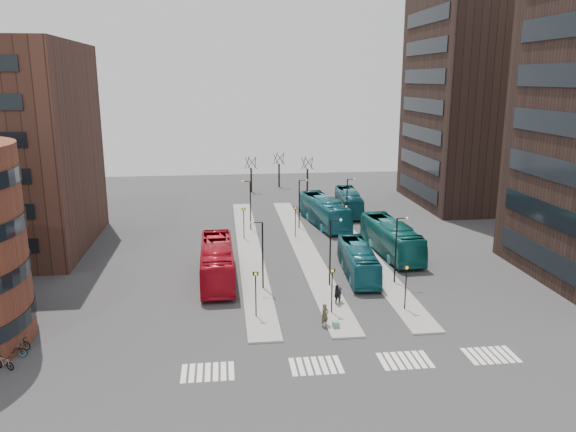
{
  "coord_description": "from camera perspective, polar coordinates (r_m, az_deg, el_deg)",
  "views": [
    {
      "loc": [
        -6.74,
        -28.75,
        18.22
      ],
      "look_at": [
        -0.37,
        24.68,
        5.0
      ],
      "focal_mm": 35.0,
      "sensor_mm": 36.0,
      "label": 1
    }
  ],
  "objects": [
    {
      "name": "bicycle_mid",
      "position": [
        41.46,
        -26.89,
        -13.16
      ],
      "size": [
        1.59,
        1.05,
        0.93
      ],
      "primitive_type": "imported",
      "rotation": [
        0.0,
        0.0,
        1.14
      ],
      "color": "gray",
      "rests_on": "ground"
    },
    {
      "name": "teal_bus_d",
      "position": [
        78.22,
        6.18,
        1.44
      ],
      "size": [
        3.68,
        11.51,
        3.15
      ],
      "primitive_type": "imported",
      "rotation": [
        0.0,
        0.0,
        -0.09
      ],
      "color": "#12505C",
      "rests_on": "ground"
    },
    {
      "name": "island_left",
      "position": [
        61.55,
        -3.95,
        -3.38
      ],
      "size": [
        2.5,
        45.0,
        0.15
      ],
      "primitive_type": "cube",
      "color": "gray",
      "rests_on": "ground"
    },
    {
      "name": "commuter_c",
      "position": [
        47.19,
        5.19,
        -8.01
      ],
      "size": [
        0.96,
        1.08,
        1.45
      ],
      "primitive_type": "imported",
      "rotation": [
        0.0,
        0.0,
        4.15
      ],
      "color": "black",
      "rests_on": "ground"
    },
    {
      "name": "bicycle_far",
      "position": [
        43.91,
        -25.62,
        -11.49
      ],
      "size": [
        1.88,
        1.26,
        0.93
      ],
      "primitive_type": "imported",
      "rotation": [
        0.0,
        0.0,
        1.17
      ],
      "color": "gray",
      "rests_on": "ground"
    },
    {
      "name": "bicycle_near",
      "position": [
        42.77,
        -26.18,
        -12.19
      ],
      "size": [
        1.9,
        0.68,
        0.99
      ],
      "primitive_type": "imported",
      "rotation": [
        0.0,
        0.0,
        1.58
      ],
      "color": "gray",
      "rests_on": "ground"
    },
    {
      "name": "sign_poles",
      "position": [
        54.75,
        2.26,
        -2.99
      ],
      "size": [
        12.45,
        22.12,
        3.65
      ],
      "color": "black",
      "rests_on": "ground"
    },
    {
      "name": "island_right",
      "position": [
        63.23,
        6.99,
        -2.98
      ],
      "size": [
        2.5,
        45.0,
        0.15
      ],
      "primitive_type": "cube",
      "color": "gray",
      "rests_on": "ground"
    },
    {
      "name": "teal_bus_c",
      "position": [
        60.56,
        10.42,
        -2.21
      ],
      "size": [
        3.66,
        12.69,
        3.49
      ],
      "primitive_type": "imported",
      "rotation": [
        0.0,
        0.0,
        0.06
      ],
      "color": "#125A59",
      "rests_on": "ground"
    },
    {
      "name": "teal_bus_a",
      "position": [
        53.67,
        7.12,
        -4.51
      ],
      "size": [
        3.09,
        10.6,
        2.91
      ],
      "primitive_type": "imported",
      "rotation": [
        0.0,
        0.0,
        -0.06
      ],
      "color": "#135461",
      "rests_on": "ground"
    },
    {
      "name": "suitcase",
      "position": [
        42.76,
        4.88,
        -11.04
      ],
      "size": [
        0.51,
        0.42,
        0.59
      ],
      "primitive_type": "cube",
      "rotation": [
        0.0,
        0.0,
        0.12
      ],
      "color": "#1B4098",
      "rests_on": "ground"
    },
    {
      "name": "island_mid",
      "position": [
        62.1,
        1.6,
        -3.19
      ],
      "size": [
        2.5,
        45.0,
        0.15
      ],
      "primitive_type": "cube",
      "color": "gray",
      "rests_on": "ground"
    },
    {
      "name": "crosswalk_stripes",
      "position": [
        38.42,
        7.04,
        -14.61
      ],
      "size": [
        22.35,
        2.4,
        0.01
      ],
      "color": "silver",
      "rests_on": "ground"
    },
    {
      "name": "teal_bus_b",
      "position": [
        71.59,
        3.67,
        0.49
      ],
      "size": [
        4.83,
        13.04,
        3.55
      ],
      "primitive_type": "imported",
      "rotation": [
        0.0,
        0.0,
        0.15
      ],
      "color": "#145B68",
      "rests_on": "ground"
    },
    {
      "name": "tower_far",
      "position": [
        87.81,
        19.74,
        10.91
      ],
      "size": [
        20.12,
        20.0,
        30.0
      ],
      "color": "black",
      "rests_on": "ground"
    },
    {
      "name": "lamp_posts",
      "position": [
        59.35,
        2.51,
        -0.49
      ],
      "size": [
        14.04,
        20.24,
        6.12
      ],
      "color": "black",
      "rests_on": "ground"
    },
    {
      "name": "red_bus",
      "position": [
        52.48,
        -7.22,
        -4.61
      ],
      "size": [
        3.08,
        12.51,
        3.47
      ],
      "primitive_type": "imported",
      "rotation": [
        0.0,
        0.0,
        0.01
      ],
      "color": "#AC0D1D",
      "rests_on": "ground"
    },
    {
      "name": "commuter_b",
      "position": [
        46.74,
        4.97,
        -8.0
      ],
      "size": [
        0.67,
        1.12,
        1.79
      ],
      "primitive_type": "imported",
      "rotation": [
        0.0,
        0.0,
        1.33
      ],
      "color": "black",
      "rests_on": "ground"
    },
    {
      "name": "bare_trees",
      "position": [
        93.19,
        -0.91,
        4.23
      ],
      "size": [
        10.97,
        8.14,
        5.9
      ],
      "color": "black",
      "rests_on": "ground"
    },
    {
      "name": "traveller",
      "position": [
        42.88,
        3.77,
        -10.04
      ],
      "size": [
        0.79,
        0.71,
        1.82
      ],
      "primitive_type": "imported",
      "rotation": [
        0.0,
        0.0,
        0.52
      ],
      "color": "#433E28",
      "rests_on": "ground"
    },
    {
      "name": "commuter_a",
      "position": [
        50.07,
        -5.76,
        -6.58
      ],
      "size": [
        0.93,
        0.79,
        1.68
      ],
      "primitive_type": "imported",
      "rotation": [
        0.0,
        0.0,
        3.35
      ],
      "color": "black",
      "rests_on": "ground"
    },
    {
      "name": "ground",
      "position": [
        34.7,
        5.72,
        -17.95
      ],
      "size": [
        160.0,
        160.0,
        0.0
      ],
      "primitive_type": "plane",
      "color": "#2C2C2F",
      "rests_on": "ground"
    }
  ]
}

